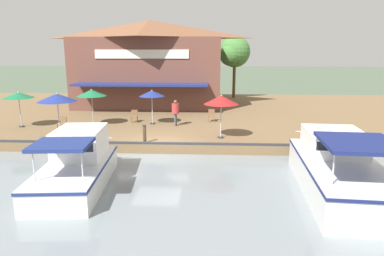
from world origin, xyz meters
TOP-DOWN VIEW (x-y plane):
  - ground_plane at (0.00, 0.00)m, footprint 220.00×220.00m
  - quay_deck at (-11.00, 0.00)m, footprint 22.00×56.00m
  - quay_edge_fender at (-0.10, 0.00)m, footprint 0.20×50.40m
  - waterfront_restaurant at (-13.92, -2.62)m, footprint 9.79×13.14m
  - patio_umbrella_far_corner at (-4.68, -5.00)m, footprint 1.94×1.94m
  - patio_umbrella_mid_patio_left at (-1.61, 3.46)m, footprint 1.96×1.96m
  - patio_umbrella_mid_patio_right at (-5.22, -1.07)m, footprint 1.73×1.73m
  - patio_umbrella_by_entrance at (-1.54, -5.91)m, footprint 2.18×2.18m
  - patio_umbrella_near_quay_edge at (-3.88, -9.52)m, footprint 1.94×1.94m
  - cafe_chair_far_corner_seat at (-5.78, -2.44)m, footprint 0.47×0.47m
  - cafe_chair_back_row_seat at (-6.32, 2.95)m, footprint 0.45×0.45m
  - cafe_chair_under_first_umbrella at (-3.15, -6.43)m, footprint 0.54×0.54m
  - person_near_entrance at (-4.76, 0.56)m, footprint 0.49×0.49m
  - motorboat_nearest_quay at (4.00, -2.63)m, footprint 6.76×2.91m
  - motorboat_distant_upstream at (3.94, 7.91)m, footprint 8.26×3.31m
  - mooring_post at (-0.35, -0.69)m, footprint 0.22×0.22m
  - tree_upstream_bank at (-19.01, 5.26)m, footprint 3.37×3.21m

SIDE VIEW (x-z plane):
  - ground_plane at x=0.00m, z-range 0.00..0.00m
  - quay_deck at x=-11.00m, z-range 0.00..0.60m
  - quay_edge_fender at x=-0.10m, z-range 0.60..0.70m
  - motorboat_nearest_quay at x=4.00m, z-range -0.23..1.98m
  - motorboat_distant_upstream at x=3.94m, z-range -0.33..2.17m
  - cafe_chair_far_corner_seat at x=-5.78m, z-range 0.65..1.50m
  - cafe_chair_back_row_seat at x=-6.32m, z-range 0.65..1.50m
  - cafe_chair_under_first_umbrella at x=-3.15m, z-range 0.65..1.50m
  - mooring_post at x=-0.35m, z-range 0.61..1.60m
  - person_near_entrance at x=-4.76m, z-range 0.82..2.55m
  - patio_umbrella_near_quay_edge at x=-3.88m, z-range 1.52..3.85m
  - patio_umbrella_mid_patio_right at x=-5.22m, z-range 1.52..3.86m
  - patio_umbrella_far_corner at x=-4.68m, z-range 1.55..3.97m
  - patio_umbrella_mid_patio_left at x=-1.61m, z-range 1.55..4.03m
  - patio_umbrella_by_entrance at x=-1.54m, z-range 1.60..4.14m
  - waterfront_restaurant at x=-13.92m, z-range 0.66..8.21m
  - tree_upstream_bank at x=-19.01m, z-range 2.09..8.49m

